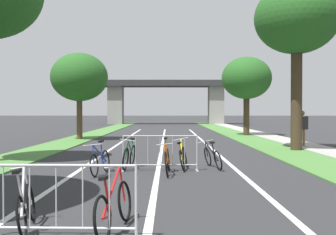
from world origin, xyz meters
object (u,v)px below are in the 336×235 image
object	(u,v)px
tree_left_pine_far	(79,77)
bicycle_blue_5	(100,161)
tree_right_pine_near	(296,20)
pedestrian_pushing_bike	(302,125)
bicycle_green_6	(129,156)
bicycle_red_3	(114,206)
tree_right_maple_mid	(246,78)
crowd_barrier_nearest	(56,203)
crowd_barrier_second	(160,153)
bicycle_orange_4	(167,160)
bicycle_yellow_2	(183,157)
bicycle_black_1	(212,157)
bicycle_silver_0	(25,206)

from	to	relation	value
tree_left_pine_far	bicycle_blue_5	size ratio (longest dim) A/B	3.25
tree_left_pine_far	tree_right_pine_near	xyz separation A→B (m)	(11.06, -6.86, 1.95)
pedestrian_pushing_bike	tree_left_pine_far	bearing A→B (deg)	-40.25
tree_left_pine_far	tree_right_pine_near	size ratio (longest dim) A/B	0.71
tree_right_pine_near	bicycle_green_6	bearing A→B (deg)	-141.94
bicycle_red_3	tree_left_pine_far	bearing A→B (deg)	113.30
tree_right_maple_mid	bicycle_green_6	bearing A→B (deg)	-112.71
bicycle_blue_5	crowd_barrier_nearest	bearing A→B (deg)	102.77
tree_right_maple_mid	crowd_barrier_second	bearing A→B (deg)	-109.14
crowd_barrier_second	bicycle_red_3	xyz separation A→B (m)	(-0.56, -5.91, -0.15)
bicycle_orange_4	pedestrian_pushing_bike	bearing A→B (deg)	-126.31
crowd_barrier_second	bicycle_yellow_2	size ratio (longest dim) A/B	1.31
tree_right_pine_near	pedestrian_pushing_bike	xyz separation A→B (m)	(0.79, 1.58, -4.68)
tree_right_pine_near	crowd_barrier_nearest	xyz separation A→B (m)	(-7.16, -12.29, -5.24)
crowd_barrier_second	bicycle_yellow_2	bearing A→B (deg)	32.68
bicycle_green_6	pedestrian_pushing_bike	bearing A→B (deg)	-130.72
bicycle_orange_4	pedestrian_pushing_bike	world-z (taller)	pedestrian_pushing_bike
crowd_barrier_second	bicycle_blue_5	size ratio (longest dim) A/B	1.37
bicycle_green_6	pedestrian_pushing_bike	distance (m)	10.34
crowd_barrier_second	bicycle_blue_5	xyz separation A→B (m)	(-1.67, -0.57, -0.16)
crowd_barrier_nearest	bicycle_orange_4	world-z (taller)	crowd_barrier_nearest
tree_right_maple_mid	bicycle_blue_5	bearing A→B (deg)	-113.38
crowd_barrier_second	bicycle_red_3	distance (m)	5.94
tree_right_maple_mid	bicycle_green_6	size ratio (longest dim) A/B	3.35
pedestrian_pushing_bike	crowd_barrier_second	bearing A→B (deg)	32.08
bicycle_red_3	tree_right_maple_mid	bearing A→B (deg)	83.72
bicycle_red_3	bicycle_black_1	bearing A→B (deg)	80.95
bicycle_blue_5	pedestrian_pushing_bike	world-z (taller)	pedestrian_pushing_bike
tree_left_pine_far	bicycle_black_1	bearing A→B (deg)	-60.96
bicycle_yellow_2	bicycle_blue_5	distance (m)	2.57
bicycle_blue_5	pedestrian_pushing_bike	bearing A→B (deg)	-127.00
pedestrian_pushing_bike	bicycle_blue_5	bearing A→B (deg)	27.79
crowd_barrier_second	bicycle_red_3	world-z (taller)	crowd_barrier_second
bicycle_yellow_2	bicycle_orange_4	distance (m)	1.12
bicycle_black_1	bicycle_blue_5	world-z (taller)	bicycle_blue_5
tree_right_pine_near	bicycle_blue_5	bearing A→B (deg)	-139.34
crowd_barrier_nearest	bicycle_blue_5	distance (m)	5.82
bicycle_yellow_2	pedestrian_pushing_bike	world-z (taller)	pedestrian_pushing_bike
crowd_barrier_nearest	tree_right_maple_mid	bearing A→B (deg)	72.96
crowd_barrier_second	bicycle_silver_0	bearing A→B (deg)	-107.92
tree_left_pine_far	bicycle_black_1	size ratio (longest dim) A/B	3.22
tree_right_pine_near	bicycle_black_1	xyz separation A→B (m)	(-4.28, -5.35, -5.42)
crowd_barrier_nearest	bicycle_yellow_2	world-z (taller)	crowd_barrier_nearest
bicycle_green_6	crowd_barrier_nearest	bearing A→B (deg)	94.34
tree_right_pine_near	bicycle_red_3	distance (m)	14.51
bicycle_yellow_2	bicycle_blue_5	xyz separation A→B (m)	(-2.36, -1.01, 0.00)
bicycle_red_3	bicycle_blue_5	world-z (taller)	bicycle_blue_5
bicycle_silver_0	crowd_barrier_nearest	bearing A→B (deg)	-53.76
bicycle_orange_4	tree_left_pine_far	bearing A→B (deg)	-65.61
bicycle_black_1	bicycle_orange_4	distance (m)	1.79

